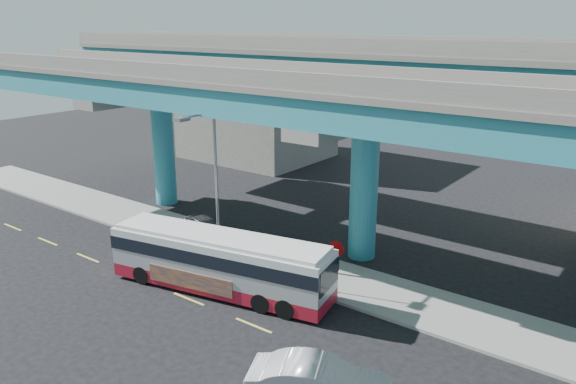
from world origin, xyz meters
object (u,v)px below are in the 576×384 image
Objects in this scene: parked_car at (206,228)px; transit_bus at (220,260)px; street_lamp at (208,165)px; sedan at (320,384)px; stop_sign at (336,255)px.

transit_bus is at bearing -112.88° from parked_car.
street_lamp reaches higher than parked_car.
stop_sign is at bearing 4.31° from sedan.
street_lamp is 3.10× the size of stop_sign.
stop_sign is (7.39, 0.75, -3.37)m from street_lamp.
parked_car is (-5.22, 4.25, -0.80)m from transit_bus.
sedan is 1.98× the size of stop_sign.
parked_car is at bearing 34.26° from sedan.
street_lamp is (-2.70, 2.15, 3.85)m from transit_bus.
sedan is (8.55, -4.20, -0.77)m from transit_bus.
parked_car is at bearing 140.22° from street_lamp.
transit_bus is 4.36× the size of stop_sign.
sedan is 0.64× the size of street_lamp.
sedan is 8.17m from stop_sign.
parked_car is 10.09m from stop_sign.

